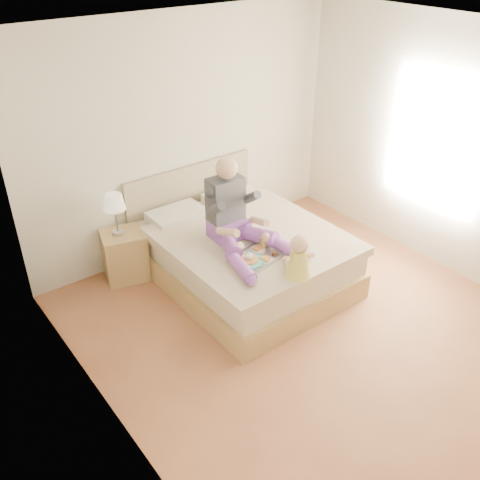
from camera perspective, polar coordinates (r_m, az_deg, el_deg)
room at (r=4.63m, az=9.02°, el=5.88°), size 4.02×4.22×2.71m
bed at (r=5.86m, az=0.07°, el=-1.28°), size 1.70×2.18×1.00m
nightstand at (r=6.01m, az=-12.16°, el=-1.60°), size 0.54×0.51×0.56m
lamp at (r=5.69m, az=-13.25°, el=3.71°), size 0.23×0.23×0.47m
adult at (r=5.35m, az=-0.42°, el=2.25°), size 0.76×1.08×0.90m
tray at (r=5.20m, az=1.62°, el=-1.69°), size 0.53×0.46×0.13m
baby at (r=4.91m, az=6.21°, el=-2.04°), size 0.32×0.38×0.42m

